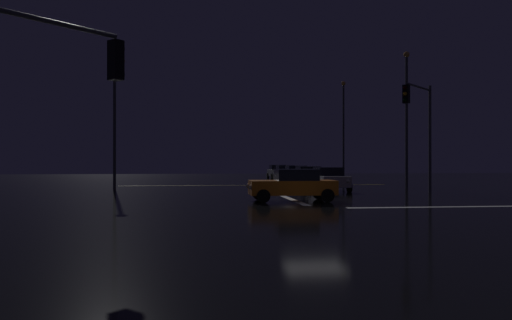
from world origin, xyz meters
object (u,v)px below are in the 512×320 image
Objects in this scene: sedan_white at (285,173)px; streetlamp_right_near at (407,110)px; traffic_signal_sw at (42,81)px; streetlamp_right_far at (344,124)px; traffic_signal_ne at (421,118)px; sedan_gray at (278,172)px; sedan_orange_crossing at (293,185)px; sedan_silver at (329,179)px; sedan_black at (308,176)px; streetlamp_left_near at (115,107)px; sedan_blue at (296,174)px.

sedan_white is 0.43× the size of streetlamp_right_near.
traffic_signal_sw is 43.68m from streetlamp_right_far.
streetlamp_right_near reaches higher than traffic_signal_ne.
sedan_orange_crossing is at bearing -97.84° from sedan_gray.
sedan_orange_crossing is at bearing -116.13° from sedan_silver.
sedan_silver is 5.89m from sedan_black.
traffic_signal_sw is (-12.59, -38.64, 3.03)m from sedan_white.
sedan_white is 1.00× the size of sedan_orange_crossing.
streetlamp_right_far reaches higher than sedan_gray.
sedan_black is at bearing 117.14° from traffic_signal_ne.
sedan_orange_crossing is 15.73m from streetlamp_left_near.
sedan_blue is 0.44× the size of streetlamp_left_near.
traffic_signal_ne is at bearing -18.44° from streetlamp_left_near.
sedan_black and sedan_gray have the same top height.
traffic_signal_sw is 24.10m from traffic_signal_ne.
streetlamp_left_near reaches higher than sedan_orange_crossing.
traffic_signal_ne reaches higher than sedan_silver.
traffic_signal_sw is (-12.57, -32.90, 3.03)m from sedan_blue.
streetlamp_right_far reaches higher than sedan_orange_crossing.
streetlamp_right_near is (18.85, 23.35, 1.85)m from traffic_signal_sw.
streetlamp_right_far is (6.61, 12.96, 5.05)m from sedan_black.
traffic_signal_ne is at bearing -106.05° from streetlamp_right_near.
sedan_gray is 0.44× the size of streetlamp_left_near.
streetlamp_left_near is at bearing -142.39° from streetlamp_right_far.
sedan_silver is at bearing 63.87° from sedan_orange_crossing.
sedan_gray is 27.57m from traffic_signal_ne.
sedan_blue is 16.91m from traffic_signal_ne.
sedan_gray is at bearing 88.54° from sedan_black.
sedan_silver is at bearing 143.81° from traffic_signal_ne.
streetlamp_right_far is (10.51, 26.89, 5.05)m from sedan_orange_crossing.
sedan_silver is 23.49m from sedan_gray.
sedan_blue is at bearing -90.26° from sedan_white.
sedan_gray is (0.40, 23.49, 0.00)m from sedan_silver.
streetlamp_right_far reaches higher than traffic_signal_ne.
streetlamp_right_far reaches higher than sedan_blue.
sedan_orange_crossing is 0.65× the size of traffic_signal_ne.
sedan_black is (-0.05, 5.89, 0.00)m from sedan_silver.
sedan_gray is at bearing 73.92° from traffic_signal_sw.
traffic_signal_sw is 30.07m from streetlamp_right_near.
streetlamp_right_far reaches higher than streetlamp_right_near.
sedan_white is 0.78× the size of traffic_signal_sw.
traffic_signal_sw reaches higher than sedan_white.
streetlamp_right_near is at bearing 46.00° from sedan_orange_crossing.
traffic_signal_sw is at bearing -108.06° from sedan_white.
traffic_signal_ne is 0.67× the size of streetlamp_right_near.
traffic_signal_sw is 0.83× the size of traffic_signal_ne.
sedan_silver is at bearing -156.58° from streetlamp_right_near.
traffic_signal_sw is at bearing -110.91° from sedan_blue.
streetlamp_right_far is (18.85, 39.35, 2.02)m from traffic_signal_sw.
sedan_gray is at bearing 143.00° from streetlamp_right_far.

